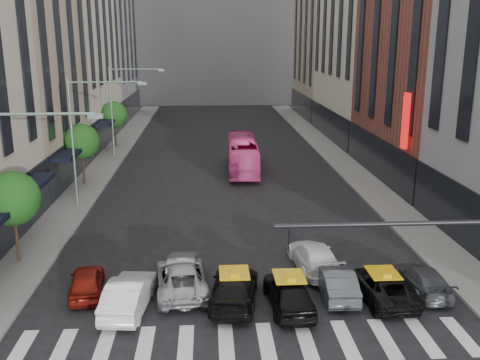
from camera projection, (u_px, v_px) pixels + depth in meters
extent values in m
cube|color=slate|center=(98.00, 172.00, 48.00)|extent=(3.00, 96.00, 0.15)
cube|color=slate|center=(350.00, 169.00, 49.38)|extent=(3.00, 96.00, 0.15)
cube|color=tan|center=(13.00, 35.00, 42.69)|extent=(8.00, 16.00, 24.00)
cube|color=gray|center=(100.00, 15.00, 77.63)|extent=(8.00, 18.00, 30.00)
cube|color=brown|center=(434.00, 22.00, 43.50)|extent=(8.00, 18.00, 26.00)
cube|color=tan|center=(330.00, 23.00, 79.92)|extent=(8.00, 18.00, 28.00)
cube|color=gray|center=(214.00, 3.00, 97.18)|extent=(30.00, 10.00, 36.00)
cylinder|color=black|center=(16.00, 233.00, 28.26)|extent=(0.18, 0.18, 3.15)
sphere|color=#174B15|center=(12.00, 198.00, 27.77)|extent=(2.88, 2.88, 2.88)
cylinder|color=black|center=(83.00, 165.00, 43.70)|extent=(0.18, 0.18, 3.15)
sphere|color=#174B15|center=(81.00, 141.00, 43.21)|extent=(2.88, 2.88, 2.88)
cylinder|color=black|center=(115.00, 132.00, 59.14)|extent=(0.18, 0.18, 3.15)
sphere|color=#174B15|center=(114.00, 114.00, 58.65)|extent=(2.88, 2.88, 2.88)
cylinder|color=gray|center=(31.00, 114.00, 20.85)|extent=(5.00, 0.12, 0.12)
cube|color=gray|center=(96.00, 116.00, 21.02)|extent=(0.60, 0.25, 0.18)
cylinder|color=gray|center=(73.00, 143.00, 37.21)|extent=(0.16, 0.16, 9.00)
cylinder|color=gray|center=(105.00, 82.00, 36.29)|extent=(5.00, 0.12, 0.12)
cube|color=gray|center=(142.00, 83.00, 36.46)|extent=(0.60, 0.25, 0.18)
cylinder|color=gray|center=(112.00, 113.00, 52.65)|extent=(0.16, 0.16, 9.00)
cylinder|color=gray|center=(135.00, 69.00, 51.73)|extent=(5.00, 0.12, 0.12)
cube|color=gray|center=(161.00, 70.00, 51.90)|extent=(0.60, 0.25, 0.18)
cylinder|color=black|center=(424.00, 223.00, 17.64)|extent=(10.00, 0.16, 0.16)
imported|color=black|center=(289.00, 240.00, 17.50)|extent=(0.13, 0.16, 0.80)
cube|color=red|center=(406.00, 121.00, 38.28)|extent=(0.30, 0.70, 4.00)
imported|color=maroon|center=(87.00, 281.00, 25.15)|extent=(2.04, 3.98, 1.30)
imported|color=white|center=(129.00, 294.00, 23.67)|extent=(2.11, 4.76, 1.52)
imported|color=#AFAFB5|center=(181.00, 277.00, 25.41)|extent=(2.94, 5.40, 1.44)
imported|color=black|center=(234.00, 288.00, 24.31)|extent=(2.67, 5.22, 1.45)
imported|color=black|center=(289.00, 293.00, 23.79)|extent=(2.07, 4.56, 1.52)
imported|color=#404448|center=(336.00, 281.00, 25.10)|extent=(1.58, 4.29, 1.40)
imported|color=black|center=(382.00, 286.00, 24.69)|extent=(2.47, 4.75, 1.28)
imported|color=#44484C|center=(423.00, 279.00, 25.42)|extent=(1.76, 4.23, 1.22)
imported|color=#98999D|center=(182.00, 267.00, 26.68)|extent=(1.53, 3.96, 1.29)
imported|color=white|center=(314.00, 257.00, 27.80)|extent=(2.38, 5.12, 1.45)
imported|color=#F14799|center=(243.00, 155.00, 48.56)|extent=(2.90, 10.96, 3.03)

